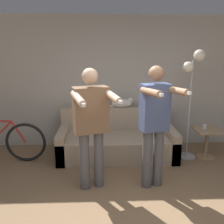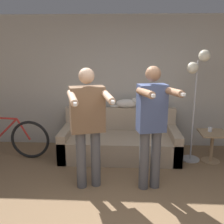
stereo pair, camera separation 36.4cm
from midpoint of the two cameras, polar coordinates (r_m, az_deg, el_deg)
name	(u,v)px [view 1 (the left image)]	position (r m, az deg, el deg)	size (l,w,h in m)	color
wall_back	(122,83)	(5.28, 0.17, 6.42)	(10.00, 0.05, 2.60)	#B7B2A8
couch	(117,142)	(4.95, -1.03, -6.59)	(2.14, 0.95, 0.85)	tan
person_left	(91,121)	(3.63, -7.41, -2.01)	(0.67, 0.78, 1.74)	#56565B
person_right	(155,121)	(3.66, 6.52, -1.89)	(0.56, 0.74, 1.77)	#56565B
cat	(123,103)	(5.10, 0.26, 1.97)	(0.54, 0.13, 0.20)	silver
floor_lamp	(192,78)	(4.74, 14.99, 7.15)	(0.37, 0.33, 1.96)	#B2B2B7
side_table	(207,138)	(5.05, 18.08, -5.34)	(0.46, 0.46, 0.55)	#A38460
cup	(205,127)	(5.01, 17.60, -3.11)	(0.07, 0.07, 0.08)	silver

